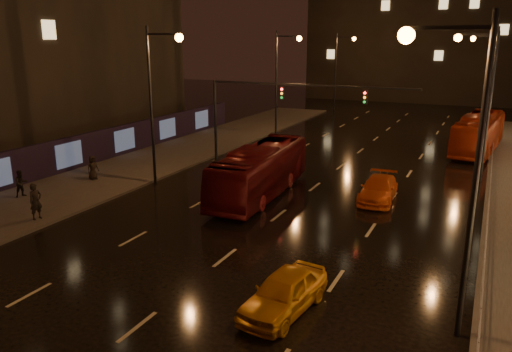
{
  "coord_description": "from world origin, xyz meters",
  "views": [
    {
      "loc": [
        9.81,
        -13.5,
        9.17
      ],
      "look_at": [
        -0.65,
        8.53,
        2.5
      ],
      "focal_mm": 35.0,
      "sensor_mm": 36.0,
      "label": 1
    }
  ],
  "objects_px": {
    "taxi_far": "(378,189)",
    "pedestrian_a": "(36,201)",
    "bus_red": "(261,171)",
    "pedestrian_b": "(21,183)",
    "pedestrian_c": "(93,168)",
    "bus_curb": "(479,133)",
    "taxi_near": "(284,292)"
  },
  "relations": [
    {
      "from": "taxi_near",
      "to": "taxi_far",
      "type": "relative_size",
      "value": 0.9
    },
    {
      "from": "taxi_near",
      "to": "bus_curb",
      "type": "bearing_deg",
      "value": 88.15
    },
    {
      "from": "bus_red",
      "to": "taxi_near",
      "type": "bearing_deg",
      "value": -65.48
    },
    {
      "from": "pedestrian_b",
      "to": "pedestrian_a",
      "type": "bearing_deg",
      "value": -105.68
    },
    {
      "from": "bus_red",
      "to": "bus_curb",
      "type": "xyz_separation_m",
      "value": [
        11.45,
        18.99,
        0.06
      ]
    },
    {
      "from": "taxi_near",
      "to": "taxi_far",
      "type": "distance_m",
      "value": 14.0
    },
    {
      "from": "taxi_far",
      "to": "pedestrian_a",
      "type": "relative_size",
      "value": 2.47
    },
    {
      "from": "taxi_near",
      "to": "pedestrian_c",
      "type": "distance_m",
      "value": 20.37
    },
    {
      "from": "bus_curb",
      "to": "pedestrian_c",
      "type": "relative_size",
      "value": 7.07
    },
    {
      "from": "pedestrian_b",
      "to": "bus_curb",
      "type": "bearing_deg",
      "value": -27.01
    },
    {
      "from": "taxi_far",
      "to": "pedestrian_a",
      "type": "xyz_separation_m",
      "value": [
        -15.27,
        -11.26,
        0.42
      ]
    },
    {
      "from": "bus_red",
      "to": "pedestrian_c",
      "type": "distance_m",
      "value": 11.57
    },
    {
      "from": "pedestrian_a",
      "to": "pedestrian_c",
      "type": "xyz_separation_m",
      "value": [
        -2.82,
        7.13,
        -0.15
      ]
    },
    {
      "from": "pedestrian_b",
      "to": "taxi_far",
      "type": "bearing_deg",
      "value": -49.47
    },
    {
      "from": "taxi_far",
      "to": "pedestrian_b",
      "type": "height_order",
      "value": "pedestrian_b"
    },
    {
      "from": "bus_curb",
      "to": "taxi_far",
      "type": "relative_size",
      "value": 2.42
    },
    {
      "from": "pedestrian_b",
      "to": "taxi_near",
      "type": "bearing_deg",
      "value": -89.41
    },
    {
      "from": "taxi_near",
      "to": "pedestrian_a",
      "type": "xyz_separation_m",
      "value": [
        -15.0,
        2.74,
        0.39
      ]
    },
    {
      "from": "pedestrian_a",
      "to": "pedestrian_c",
      "type": "bearing_deg",
      "value": 29.26
    },
    {
      "from": "bus_red",
      "to": "pedestrian_a",
      "type": "xyz_separation_m",
      "value": [
        -8.55,
        -9.25,
        -0.42
      ]
    },
    {
      "from": "pedestrian_b",
      "to": "pedestrian_c",
      "type": "bearing_deg",
      "value": 2.34
    },
    {
      "from": "bus_curb",
      "to": "pedestrian_b",
      "type": "relative_size",
      "value": 7.12
    },
    {
      "from": "bus_curb",
      "to": "pedestrian_c",
      "type": "xyz_separation_m",
      "value": [
        -22.82,
        -21.11,
        -0.63
      ]
    },
    {
      "from": "bus_curb",
      "to": "bus_red",
      "type": "bearing_deg",
      "value": -114.83
    },
    {
      "from": "bus_curb",
      "to": "taxi_near",
      "type": "relative_size",
      "value": 2.7
    },
    {
      "from": "bus_red",
      "to": "pedestrian_c",
      "type": "relative_size",
      "value": 6.79
    },
    {
      "from": "taxi_far",
      "to": "bus_curb",
      "type": "bearing_deg",
      "value": 70.49
    },
    {
      "from": "bus_curb",
      "to": "taxi_near",
      "type": "distance_m",
      "value": 31.4
    },
    {
      "from": "pedestrian_b",
      "to": "pedestrian_c",
      "type": "xyz_separation_m",
      "value": [
        1.13,
        4.71,
        0.01
      ]
    },
    {
      "from": "bus_red",
      "to": "pedestrian_b",
      "type": "height_order",
      "value": "bus_red"
    },
    {
      "from": "taxi_near",
      "to": "pedestrian_b",
      "type": "distance_m",
      "value": 19.64
    },
    {
      "from": "taxi_near",
      "to": "pedestrian_b",
      "type": "bearing_deg",
      "value": 172.07
    }
  ]
}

